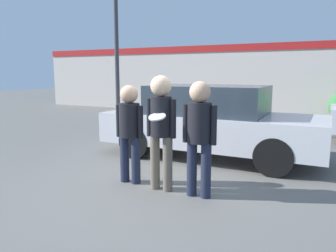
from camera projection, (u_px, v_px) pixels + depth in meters
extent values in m
plane|color=#66635E|center=(157.00, 183.00, 5.43)|extent=(56.00, 56.00, 0.00)
cube|color=beige|center=(266.00, 80.00, 13.81)|extent=(24.00, 0.18, 3.04)
cube|color=#B21E1E|center=(268.00, 46.00, 13.50)|extent=(24.00, 0.04, 0.30)
cylinder|color=#1E2338|center=(125.00, 159.00, 5.47)|extent=(0.15, 0.15, 0.78)
cylinder|color=#1E2338|center=(136.00, 160.00, 5.37)|extent=(0.15, 0.15, 0.78)
cylinder|color=black|center=(129.00, 120.00, 5.31)|extent=(0.34, 0.34, 0.55)
cylinder|color=black|center=(119.00, 121.00, 5.41)|extent=(0.09, 0.09, 0.53)
cylinder|color=black|center=(140.00, 122.00, 5.22)|extent=(0.09, 0.09, 0.53)
sphere|color=tan|center=(129.00, 94.00, 5.24)|extent=(0.29, 0.29, 0.29)
cylinder|color=#665B4C|center=(155.00, 162.00, 5.12)|extent=(0.15, 0.15, 0.85)
cylinder|color=#665B4C|center=(168.00, 164.00, 5.02)|extent=(0.15, 0.15, 0.85)
cylinder|color=black|center=(161.00, 117.00, 4.95)|extent=(0.32, 0.32, 0.60)
cylinder|color=black|center=(150.00, 117.00, 5.04)|extent=(0.09, 0.09, 0.59)
cylinder|color=black|center=(173.00, 119.00, 4.87)|extent=(0.09, 0.09, 0.59)
sphere|color=#DBB28E|center=(161.00, 86.00, 4.88)|extent=(0.32, 0.32, 0.32)
cylinder|color=silver|center=(157.00, 117.00, 4.71)|extent=(0.25, 0.25, 0.10)
cylinder|color=#1E2338|center=(192.00, 169.00, 4.84)|extent=(0.15, 0.15, 0.81)
cylinder|color=#1E2338|center=(206.00, 171.00, 4.74)|extent=(0.15, 0.15, 0.81)
cylinder|color=black|center=(200.00, 123.00, 4.68)|extent=(0.35, 0.35, 0.58)
cylinder|color=black|center=(186.00, 123.00, 4.78)|extent=(0.09, 0.09, 0.56)
cylinder|color=black|center=(214.00, 125.00, 4.59)|extent=(0.09, 0.09, 0.56)
sphere|color=tan|center=(200.00, 92.00, 4.61)|extent=(0.30, 0.30, 0.30)
cube|color=silver|center=(212.00, 129.00, 7.05)|extent=(4.61, 1.82, 0.65)
cube|color=#28333D|center=(208.00, 100.00, 6.99)|extent=(2.40, 1.56, 0.60)
cylinder|color=black|center=(286.00, 140.00, 7.18)|extent=(0.70, 0.22, 0.70)
cylinder|color=black|center=(274.00, 157.00, 5.74)|extent=(0.70, 0.22, 0.70)
cylinder|color=black|center=(169.00, 130.00, 8.43)|extent=(0.70, 0.22, 0.70)
cylinder|color=black|center=(135.00, 142.00, 7.00)|extent=(0.70, 0.22, 0.70)
cylinder|color=#38383D|center=(116.00, 30.00, 9.26)|extent=(0.12, 0.12, 6.00)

